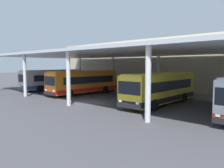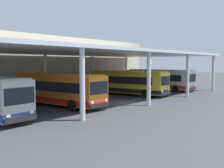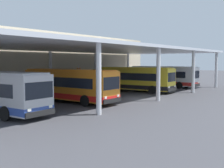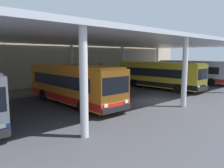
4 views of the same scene
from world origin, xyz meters
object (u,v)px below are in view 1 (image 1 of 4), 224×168
(banner_sign, at_px, (165,80))
(bus_nearest_bay, at_px, (53,79))
(trash_bin, at_px, (138,87))
(bench_waiting, at_px, (153,88))
(bus_second_bay, at_px, (84,82))
(bus_middle_bay, at_px, (161,88))

(banner_sign, bearing_deg, bus_nearest_bay, -157.66)
(bus_nearest_bay, height_order, trash_bin, bus_nearest_bay)
(trash_bin, height_order, banner_sign, banner_sign)
(bus_nearest_bay, bearing_deg, bench_waiting, 28.56)
(trash_bin, bearing_deg, bench_waiting, -2.08)
(bus_second_bay, xyz_separation_m, banner_sign, (8.49, 6.83, 0.32))
(bus_nearest_bay, xyz_separation_m, bus_second_bay, (7.82, -0.13, 0.00))
(bus_nearest_bay, bearing_deg, bus_second_bay, -0.94)
(trash_bin, xyz_separation_m, banner_sign, (5.24, -0.98, 1.30))
(bus_second_bay, height_order, banner_sign, banner_sign)
(bus_second_bay, height_order, bench_waiting, bus_second_bay)
(bench_waiting, distance_m, trash_bin, 2.85)
(bus_nearest_bay, distance_m, bus_second_bay, 7.82)
(bus_second_bay, bearing_deg, bus_nearest_bay, 179.06)
(bench_waiting, bearing_deg, bus_middle_bay, -52.58)
(bus_middle_bay, bearing_deg, trash_bin, 138.35)
(bus_middle_bay, bearing_deg, banner_sign, 117.02)
(bus_nearest_bay, xyz_separation_m, banner_sign, (16.30, 6.70, 0.32))
(bench_waiting, bearing_deg, trash_bin, 177.92)
(bus_middle_bay, xyz_separation_m, trash_bin, (-8.67, 7.71, -0.98))
(bus_nearest_bay, height_order, bus_middle_bay, same)
(bus_second_bay, bearing_deg, bench_waiting, 51.64)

